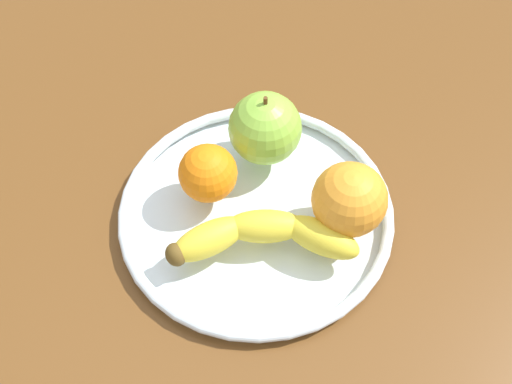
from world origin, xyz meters
TOP-DOWN VIEW (x-y plane):
  - ground_plane at (0.00, 0.00)cm, footprint 165.69×165.69cm
  - fruit_bowl at (0.00, 0.00)cm, footprint 28.47×28.47cm
  - banana at (-0.47, 4.14)cm, footprint 19.66×6.64cm
  - apple at (-1.08, -7.44)cm, footprint 7.73×7.73cm
  - orange_back_right at (-9.02, 1.54)cm, footprint 7.47×7.47cm
  - orange_back_left at (4.81, -2.38)cm, footprint 6.04×6.04cm

SIDE VIEW (x-z plane):
  - ground_plane at x=0.00cm, z-range -4.00..0.00cm
  - fruit_bowl at x=0.00cm, z-range 0.02..1.82cm
  - banana at x=-0.47cm, z-range 1.80..5.13cm
  - orange_back_left at x=4.81cm, z-range 1.80..7.84cm
  - orange_back_right at x=-9.02cm, z-range 1.80..9.27cm
  - apple at x=-1.08cm, z-range 1.40..9.93cm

